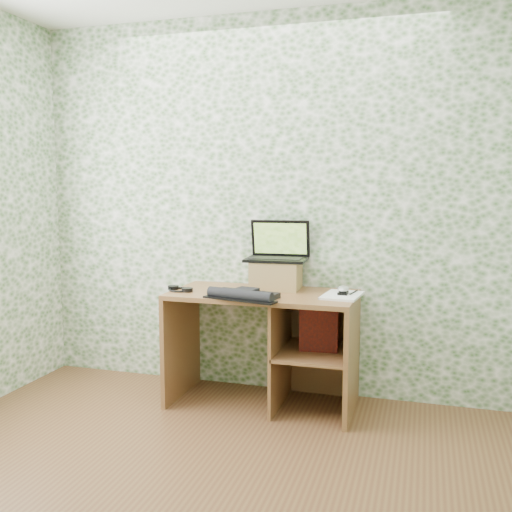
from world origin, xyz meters
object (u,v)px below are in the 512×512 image
(riser, at_px, (276,275))
(keyboard, at_px, (243,295))
(laptop, at_px, (278,251))
(desk, at_px, (275,332))
(notepad, at_px, (342,295))

(riser, height_order, keyboard, riser)
(riser, distance_m, laptop, 0.16)
(desk, distance_m, keyboard, 0.41)
(riser, xyz_separation_m, keyboard, (-0.12, -0.37, -0.07))
(desk, distance_m, riser, 0.38)
(desk, xyz_separation_m, notepad, (0.44, -0.02, 0.28))
(keyboard, bearing_deg, desk, 72.91)
(keyboard, distance_m, notepad, 0.62)
(laptop, xyz_separation_m, keyboard, (-0.12, -0.41, -0.23))
(notepad, bearing_deg, laptop, 164.65)
(desk, height_order, riser, riser)
(notepad, bearing_deg, desk, -176.91)
(notepad, bearing_deg, riser, 169.43)
(laptop, bearing_deg, keyboard, -108.77)
(riser, bearing_deg, desk, -76.78)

